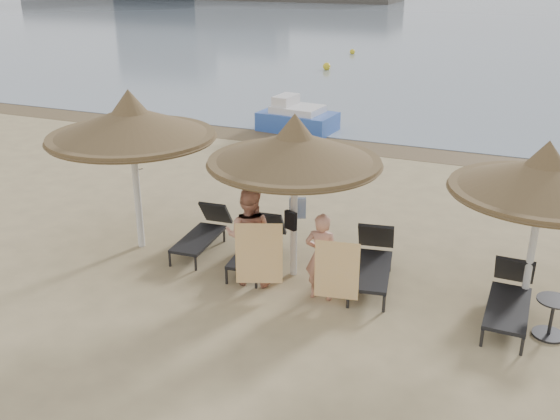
% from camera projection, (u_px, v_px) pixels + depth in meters
% --- Properties ---
extents(ground, '(160.00, 160.00, 0.00)m').
position_uv_depth(ground, '(273.00, 292.00, 10.93)').
color(ground, tan).
rests_on(ground, ground).
extents(sea, '(200.00, 140.00, 0.03)m').
position_uv_depth(sea, '(516.00, 5.00, 79.57)').
color(sea, slate).
rests_on(sea, ground).
extents(wet_sand_strip, '(200.00, 1.60, 0.01)m').
position_uv_depth(wet_sand_strip, '(393.00, 150.00, 18.99)').
color(wet_sand_strip, brown).
rests_on(wet_sand_strip, ground).
extents(palapa_left, '(3.22, 3.22, 3.19)m').
position_uv_depth(palapa_left, '(131.00, 124.00, 11.72)').
color(palapa_left, silver).
rests_on(palapa_left, ground).
extents(palapa_center, '(3.05, 3.05, 3.02)m').
position_uv_depth(palapa_center, '(295.00, 149.00, 10.64)').
color(palapa_center, silver).
rests_on(palapa_center, ground).
extents(palapa_right, '(2.90, 2.90, 2.88)m').
position_uv_depth(palapa_right, '(544.00, 177.00, 9.62)').
color(palapa_right, silver).
rests_on(palapa_right, ground).
extents(lounger_far_left, '(0.71, 1.83, 0.80)m').
position_uv_depth(lounger_far_left, '(204.00, 231.00, 12.47)').
color(lounger_far_left, '#272729').
rests_on(lounger_far_left, ground).
extents(lounger_near_left, '(0.79, 1.91, 0.83)m').
position_uv_depth(lounger_near_left, '(259.00, 244.00, 11.87)').
color(lounger_near_left, '#272729').
rests_on(lounger_near_left, ground).
extents(lounger_near_right, '(0.97, 2.06, 0.89)m').
position_uv_depth(lounger_near_right, '(372.00, 260.00, 11.18)').
color(lounger_near_right, '#272729').
rests_on(lounger_near_right, ground).
extents(lounger_far_right, '(0.67, 1.91, 0.85)m').
position_uv_depth(lounger_far_right, '(510.00, 297.00, 10.01)').
color(lounger_far_right, '#272729').
rests_on(lounger_far_right, ground).
extents(side_table, '(0.53, 0.53, 0.64)m').
position_uv_depth(side_table, '(551.00, 319.00, 9.54)').
color(side_table, '#272729').
rests_on(side_table, ground).
extents(person_left, '(1.04, 0.76, 2.08)m').
position_uv_depth(person_left, '(249.00, 229.00, 10.89)').
color(person_left, tan).
rests_on(person_left, ground).
extents(person_right, '(0.87, 0.60, 1.81)m').
position_uv_depth(person_right, '(322.00, 250.00, 10.40)').
color(person_right, tan).
rests_on(person_right, ground).
extents(towel_left, '(0.75, 0.31, 1.12)m').
position_uv_depth(towel_left, '(259.00, 254.00, 10.56)').
color(towel_left, orange).
rests_on(towel_left, ground).
extents(towel_right, '(0.73, 0.14, 1.03)m').
position_uv_depth(towel_right, '(337.00, 270.00, 10.14)').
color(towel_right, orange).
rests_on(towel_right, ground).
extents(bag_patterned, '(0.32, 0.21, 0.38)m').
position_uv_depth(bag_patterned, '(298.00, 208.00, 11.23)').
color(bag_patterned, silver).
rests_on(bag_patterned, ground).
extents(bag_dark, '(0.25, 0.16, 0.34)m').
position_uv_depth(bag_dark, '(291.00, 220.00, 10.98)').
color(bag_dark, black).
rests_on(bag_dark, ground).
extents(pedal_boat, '(2.65, 1.74, 1.17)m').
position_uv_depth(pedal_boat, '(297.00, 118.00, 21.03)').
color(pedal_boat, blue).
rests_on(pedal_boat, ground).
extents(buoy_left, '(0.40, 0.40, 0.40)m').
position_uv_depth(buoy_left, '(327.00, 66.00, 32.59)').
color(buoy_left, yellow).
rests_on(buoy_left, ground).
extents(buoy_extra, '(0.32, 0.32, 0.32)m').
position_uv_depth(buoy_extra, '(352.00, 52.00, 38.08)').
color(buoy_extra, yellow).
rests_on(buoy_extra, ground).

